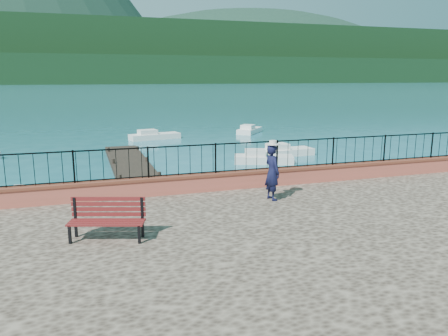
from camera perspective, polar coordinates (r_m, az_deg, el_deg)
ground at (r=11.73m, az=5.83°, el=-12.84°), size 2000.00×2000.00×0.00m
parapet at (r=14.52m, az=0.04°, el=-1.67°), size 28.00×0.46×0.58m
railing at (r=14.36m, az=0.04°, el=1.30°), size 27.00×0.05×0.95m
dock at (r=22.35m, az=-11.56°, el=-0.61°), size 2.00×16.00×0.30m
far_forest at (r=309.76m, az=-17.75°, el=12.11°), size 900.00×60.00×18.00m
foothills at (r=370.13m, az=-18.01°, el=13.98°), size 900.00×120.00×44.00m
companion_hill at (r=612.33m, az=3.41°, el=11.42°), size 448.00×384.00×180.00m
park_bench at (r=10.46m, az=-15.01°, el=-7.52°), size 1.81×1.07×0.96m
person at (r=13.25m, az=6.31°, el=-0.57°), size 0.49×0.67×1.71m
hat at (r=13.08m, az=6.40°, el=3.34°), size 0.44×0.44×0.12m
boat_0 at (r=18.09m, az=-22.48°, el=-3.42°), size 3.78×1.85×0.80m
boat_1 at (r=25.22m, az=5.21°, el=1.58°), size 3.59×2.37×0.80m
boat_2 at (r=27.77m, az=7.99°, el=2.46°), size 3.65×1.51×0.80m
boat_4 at (r=35.19m, az=-9.03°, el=4.41°), size 4.14×2.02×0.80m
boat_5 at (r=38.53m, az=3.36°, el=5.18°), size 3.10×3.31×0.80m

